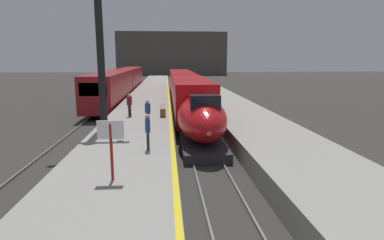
% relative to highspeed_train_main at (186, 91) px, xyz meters
% --- Properties ---
extents(platform_left, '(4.80, 110.00, 1.05)m').
position_rel_highspeed_train_main_xyz_m(platform_left, '(-4.05, -4.43, -1.40)').
color(platform_left, gray).
rests_on(platform_left, ground).
extents(platform_right, '(4.80, 110.00, 1.05)m').
position_rel_highspeed_train_main_xyz_m(platform_right, '(4.05, -4.43, -1.40)').
color(platform_right, gray).
rests_on(platform_right, ground).
extents(platform_left_safety_stripe, '(0.20, 107.80, 0.01)m').
position_rel_highspeed_train_main_xyz_m(platform_left_safety_stripe, '(-1.77, -4.43, -0.87)').
color(platform_left_safety_stripe, yellow).
rests_on(platform_left_safety_stripe, platform_left).
extents(rail_main_left, '(0.08, 110.00, 0.12)m').
position_rel_highspeed_train_main_xyz_m(rail_main_left, '(-0.75, -1.68, -1.87)').
color(rail_main_left, slate).
rests_on(rail_main_left, ground).
extents(rail_main_right, '(0.08, 110.00, 0.12)m').
position_rel_highspeed_train_main_xyz_m(rail_main_right, '(0.75, -1.68, -1.87)').
color(rail_main_right, slate).
rests_on(rail_main_right, ground).
extents(rail_secondary_left, '(0.08, 110.00, 0.12)m').
position_rel_highspeed_train_main_xyz_m(rail_secondary_left, '(-8.85, -1.68, -1.87)').
color(rail_secondary_left, slate).
rests_on(rail_secondary_left, ground).
extents(rail_secondary_right, '(0.08, 110.00, 0.12)m').
position_rel_highspeed_train_main_xyz_m(rail_secondary_right, '(-7.35, -1.68, -1.87)').
color(rail_secondary_right, slate).
rests_on(rail_secondary_right, ground).
extents(highspeed_train_main, '(2.92, 38.22, 3.60)m').
position_rel_highspeed_train_main_xyz_m(highspeed_train_main, '(0.00, 0.00, 0.00)').
color(highspeed_train_main, '#B20F14').
rests_on(highspeed_train_main, ground).
extents(regional_train_adjacent, '(2.85, 36.60, 3.80)m').
position_rel_highspeed_train_main_xyz_m(regional_train_adjacent, '(-8.10, 11.62, 0.20)').
color(regional_train_adjacent, maroon).
rests_on(regional_train_adjacent, ground).
extents(station_column_mid, '(4.00, 0.68, 9.94)m').
position_rel_highspeed_train_main_xyz_m(station_column_mid, '(-5.90, -13.73, 5.05)').
color(station_column_mid, black).
rests_on(station_column_mid, platform_left).
extents(passenger_near_edge, '(0.37, 0.52, 1.69)m').
position_rel_highspeed_train_main_xyz_m(passenger_near_edge, '(-4.76, -9.86, 0.11)').
color(passenger_near_edge, '#23232D').
rests_on(passenger_near_edge, platform_left).
extents(passenger_mid_platform, '(0.36, 0.52, 1.69)m').
position_rel_highspeed_train_main_xyz_m(passenger_mid_platform, '(-3.21, -13.65, 0.11)').
color(passenger_mid_platform, '#23232D').
rests_on(passenger_mid_platform, platform_left).
extents(passenger_far_waiting, '(0.23, 0.57, 1.69)m').
position_rel_highspeed_train_main_xyz_m(passenger_far_waiting, '(-2.92, -18.91, 0.11)').
color(passenger_far_waiting, '#23232D').
rests_on(passenger_far_waiting, platform_left).
extents(rolling_suitcase, '(0.40, 0.22, 0.98)m').
position_rel_highspeed_train_main_xyz_m(rolling_suitcase, '(-2.31, -10.43, -0.57)').
color(rolling_suitcase, brown).
rests_on(rolling_suitcase, platform_left).
extents(departure_info_board, '(0.90, 0.10, 2.12)m').
position_rel_highspeed_train_main_xyz_m(departure_info_board, '(-3.95, -22.65, 0.63)').
color(departure_info_board, maroon).
rests_on(departure_info_board, platform_left).
extents(terminus_back_wall, '(36.00, 2.00, 14.00)m').
position_rel_highspeed_train_main_xyz_m(terminus_back_wall, '(0.00, 72.82, 5.07)').
color(terminus_back_wall, '#4C4742').
rests_on(terminus_back_wall, ground).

